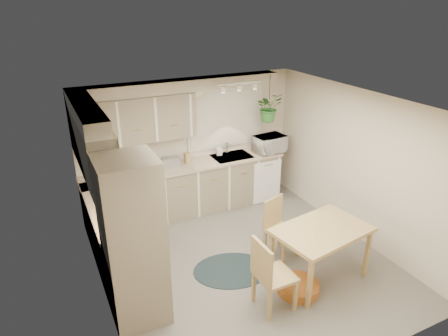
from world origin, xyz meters
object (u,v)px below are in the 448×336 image
Objects in this scene: dining_table at (320,253)px; pet_bed at (298,287)px; microwave at (270,142)px; chair_back at (282,229)px; chair_left at (275,274)px; braided_rug at (232,270)px.

pet_bed is at bearing -162.98° from dining_table.
microwave is (1.10, 2.58, 1.07)m from pet_bed.
chair_back is at bearing -121.64° from microwave.
microwave is at bearing 66.86° from pet_bed.
chair_back is at bearing 72.90° from pet_bed.
chair_back is at bearing 141.15° from chair_left.
microwave reaches higher than chair_left.
microwave reaches higher than braided_rug.
pet_bed is (-0.24, -0.79, -0.39)m from chair_back.
chair_left reaches higher than chair_back.
chair_left is (-0.86, -0.21, 0.10)m from dining_table.
pet_bed is (0.60, -0.78, 0.06)m from braided_rug.
microwave reaches higher than pet_bed.
dining_table is at bearing -32.57° from braided_rug.
dining_table is at bearing -111.52° from microwave.
chair_back is at bearing 105.29° from dining_table.
chair_left is 0.89× the size of braided_rug.
pet_bed is (-0.42, -0.13, -0.33)m from dining_table.
chair_back reaches higher than braided_rug.
braided_rug is at bearing -170.26° from chair_left.
dining_table is 0.69m from chair_back.
dining_table reaches higher than pet_bed.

